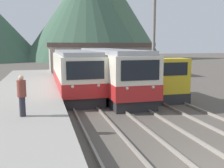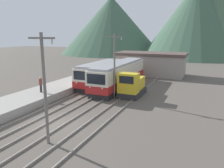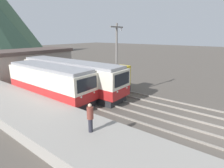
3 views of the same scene
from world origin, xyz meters
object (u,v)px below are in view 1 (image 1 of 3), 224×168
at_px(commuter_train_left, 75,74).
at_px(person_on_platform, 22,94).
at_px(shunting_locomotive, 161,82).
at_px(catenary_mast_mid, 154,42).
at_px(commuter_train_center, 108,72).

height_order(commuter_train_left, person_on_platform, commuter_train_left).
bearing_deg(shunting_locomotive, catenary_mast_mid, -128.39).
height_order(shunting_locomotive, catenary_mast_mid, catenary_mast_mid).
bearing_deg(commuter_train_left, shunting_locomotive, -30.70).
bearing_deg(commuter_train_left, catenary_mast_mid, -51.05).
xyz_separation_m(catenary_mast_mid, person_on_platform, (-7.63, -3.59, -2.23)).
xyz_separation_m(commuter_train_left, catenary_mast_mid, (4.31, -5.33, 2.43)).
height_order(commuter_train_center, shunting_locomotive, commuter_train_center).
bearing_deg(person_on_platform, commuter_train_left, 69.59).
distance_m(shunting_locomotive, catenary_mast_mid, 3.71).
distance_m(commuter_train_center, shunting_locomotive, 4.76).
bearing_deg(catenary_mast_mid, commuter_train_center, 105.19).
bearing_deg(commuter_train_left, person_on_platform, -110.41).
bearing_deg(commuter_train_left, commuter_train_center, 4.56).
height_order(commuter_train_left, commuter_train_center, commuter_train_center).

